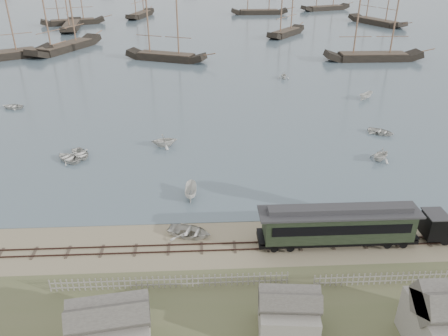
{
  "coord_description": "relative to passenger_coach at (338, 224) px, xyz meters",
  "views": [
    {
      "loc": [
        -3.6,
        -34.03,
        24.63
      ],
      "look_at": [
        -1.51,
        7.04,
        3.5
      ],
      "focal_mm": 35.0,
      "sensor_mm": 36.0,
      "label": 1
    }
  ],
  "objects": [
    {
      "name": "rowboat_6",
      "position": [
        -43.83,
        39.48,
        -1.77
      ],
      "size": [
        3.26,
        4.05,
        0.75
      ],
      "primitive_type": "imported",
      "rotation": [
        0.0,
        0.0,
        4.5
      ],
      "color": "silver",
      "rests_on": "harbor_water"
    },
    {
      "name": "rowboat_4",
      "position": [
        10.54,
        16.9,
        -1.33
      ],
      "size": [
        3.98,
        4.07,
        1.63
      ],
      "primitive_type": "imported",
      "rotation": [
        0.0,
        0.0,
        5.35
      ],
      "color": "silver",
      "rests_on": "harbor_water"
    },
    {
      "name": "rowboat_5",
      "position": [
        17.08,
        41.31,
        -1.52
      ],
      "size": [
        2.87,
        3.35,
        1.25
      ],
      "primitive_type": "imported",
      "rotation": [
        0.0,
        0.0,
        2.19
      ],
      "color": "silver",
      "rests_on": "harbor_water"
    },
    {
      "name": "rowboat_1",
      "position": [
        -17.25,
        22.64,
        -1.24
      ],
      "size": [
        3.52,
        3.91,
        1.82
      ],
      "primitive_type": "imported",
      "rotation": [
        0.0,
        0.0,
        1.74
      ],
      "color": "silver",
      "rests_on": "harbor_water"
    },
    {
      "name": "picket_fence_east",
      "position": [
        4.19,
        -5.5,
        -2.21
      ],
      "size": [
        15.0,
        0.1,
        1.2
      ],
      "primitive_type": null,
      "color": "gray",
      "rests_on": "ground"
    },
    {
      "name": "rowboat_7",
      "position": [
        4.78,
        55.23,
        -1.46
      ],
      "size": [
        2.98,
        2.69,
        1.38
      ],
      "primitive_type": "imported",
      "rotation": [
        0.0,
        0.0,
        6.1
      ],
      "color": "silver",
      "rests_on": "harbor_water"
    },
    {
      "name": "rowboat_3",
      "position": [
        13.8,
        25.37,
        -1.76
      ],
      "size": [
        4.45,
        4.61,
        0.78
      ],
      "primitive_type": "imported",
      "rotation": [
        0.0,
        0.0,
        0.89
      ],
      "color": "silver",
      "rests_on": "harbor_water"
    },
    {
      "name": "picket_fence_west",
      "position": [
        -14.81,
        -5.0,
        -2.21
      ],
      "size": [
        19.0,
        0.1,
        1.2
      ],
      "primitive_type": null,
      "color": "gray",
      "rests_on": "ground"
    },
    {
      "name": "schooner_1",
      "position": [
        -47.11,
        84.83,
        7.85
      ],
      "size": [
        15.53,
        23.88,
        20.0
      ],
      "primitive_type": null,
      "rotation": [
        0.0,
        0.0,
        1.11
      ],
      "color": "black",
      "rests_on": "harbor_water"
    },
    {
      "name": "schooner_2",
      "position": [
        -20.37,
        72.42,
        7.85
      ],
      "size": [
        19.77,
        11.18,
        20.0
      ],
      "primitive_type": null,
      "rotation": [
        0.0,
        0.0,
        -0.37
      ],
      "color": "black",
      "rests_on": "harbor_water"
    },
    {
      "name": "rowboat_8",
      "position": [
        -29.16,
        18.85,
        -1.75
      ],
      "size": [
        4.55,
        4.68,
        0.79
      ],
      "primitive_type": "imported",
      "rotation": [
        0.0,
        0.0,
        4.01
      ],
      "color": "silver",
      "rests_on": "harbor_water"
    },
    {
      "name": "passenger_coach",
      "position": [
        0.0,
        0.0,
        0.0
      ],
      "size": [
        14.4,
        2.78,
        3.5
      ],
      "color": "black",
      "rests_on": "ground"
    },
    {
      "name": "schooner_3",
      "position": [
        13.62,
        102.04,
        7.85
      ],
      "size": [
        14.16,
        16.77,
        20.0
      ],
      "primitive_type": null,
      "rotation": [
        0.0,
        0.0,
        0.92
      ],
      "color": "black",
      "rests_on": "harbor_water"
    },
    {
      "name": "rowboat_0",
      "position": [
        -27.89,
        19.88,
        -1.74
      ],
      "size": [
        4.86,
        4.51,
        0.82
      ],
      "primitive_type": "imported",
      "rotation": [
        0.0,
        0.0,
        0.57
      ],
      "color": "silver",
      "rests_on": "harbor_water"
    },
    {
      "name": "ground",
      "position": [
        -8.31,
        2.0,
        -2.21
      ],
      "size": [
        600.0,
        600.0,
        0.0
      ],
      "primitive_type": "plane",
      "color": "gray",
      "rests_on": "ground"
    },
    {
      "name": "rail_track",
      "position": [
        -8.31,
        0.0,
        -2.17
      ],
      "size": [
        120.0,
        1.8,
        0.16
      ],
      "color": "#34211C",
      "rests_on": "ground"
    },
    {
      "name": "schooner_4",
      "position": [
        28.63,
        69.99,
        7.85
      ],
      "size": [
        22.8,
        5.41,
        20.0
      ],
      "primitive_type": null,
      "rotation": [
        0.0,
        0.0,
        -0.01
      ],
      "color": "black",
      "rests_on": "harbor_water"
    },
    {
      "name": "harbor_water",
      "position": [
        -8.31,
        172.0,
        -2.18
      ],
      "size": [
        600.0,
        336.0,
        0.06
      ],
      "primitive_type": "cube",
      "color": "#4A5F6A",
      "rests_on": "ground"
    },
    {
      "name": "beached_dinghy",
      "position": [
        -13.43,
        1.96,
        -1.77
      ],
      "size": [
        4.23,
        4.96,
        0.87
      ],
      "primitive_type": "imported",
      "rotation": [
        0.0,
        0.0,
        1.23
      ],
      "color": "silver",
      "rests_on": "ground"
    },
    {
      "name": "rowboat_2",
      "position": [
        -13.46,
        9.06,
        -1.5
      ],
      "size": [
        3.4,
        1.37,
        1.3
      ],
      "primitive_type": "imported",
      "rotation": [
        0.0,
        0.0,
        3.11
      ],
      "color": "silver",
      "rests_on": "harbor_water"
    },
    {
      "name": "shed_mid",
      "position": [
        -6.31,
        -10.0,
        -2.21
      ],
      "size": [
        4.0,
        3.5,
        3.6
      ],
      "primitive_type": null,
      "color": "gray",
      "rests_on": "ground"
    }
  ]
}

